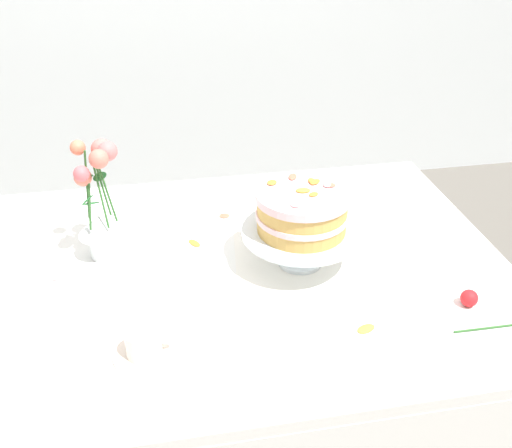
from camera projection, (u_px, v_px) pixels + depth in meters
name	position (u px, v px, depth m)	size (l,w,h in m)	color
dining_table	(229.00, 303.00, 1.51)	(1.40, 1.00, 0.74)	white
linen_napkin	(300.00, 263.00, 1.50)	(0.32, 0.32, 0.00)	white
cake_stand	(301.00, 235.00, 1.46)	(0.29, 0.29, 0.10)	silver
layer_cake	(302.00, 210.00, 1.42)	(0.22, 0.22, 0.11)	tan
flower_vase	(98.00, 205.00, 1.46)	(0.12, 0.11, 0.31)	silver
teacup	(144.00, 345.00, 1.20)	(0.13, 0.13, 0.07)	silver
fallen_rose	(470.00, 300.00, 1.35)	(0.15, 0.11, 0.04)	#2D6028
loose_petal_0	(54.00, 277.00, 1.45)	(0.03, 0.02, 0.01)	pink
loose_petal_1	(366.00, 329.00, 1.29)	(0.04, 0.02, 0.01)	yellow
loose_petal_2	(224.00, 216.00, 1.70)	(0.03, 0.03, 0.00)	#E56B51
loose_petal_3	(194.00, 243.00, 1.58)	(0.04, 0.02, 0.00)	orange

